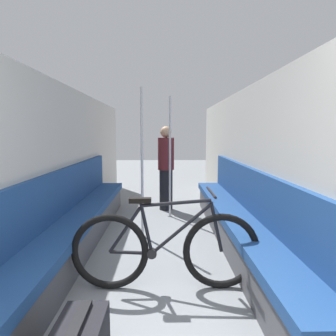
{
  "coord_description": "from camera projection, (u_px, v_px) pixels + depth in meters",
  "views": [
    {
      "loc": [
        0.07,
        -0.83,
        1.45
      ],
      "look_at": [
        0.13,
        3.07,
        0.99
      ],
      "focal_mm": 32.0,
      "sensor_mm": 36.0,
      "label": 1
    }
  ],
  "objects": [
    {
      "name": "bicycle",
      "position": [
        166.0,
        250.0,
        2.76
      ],
      "size": [
        1.74,
        0.46,
        0.92
      ],
      "rotation": [
        0.0,
        0.0,
        0.08
      ],
      "color": "black",
      "rests_on": "ground"
    },
    {
      "name": "grab_pole_far",
      "position": [
        142.0,
        166.0,
        4.08
      ],
      "size": [
        0.08,
        0.08,
        2.05
      ],
      "color": "gray",
      "rests_on": "ground"
    },
    {
      "name": "wall_right",
      "position": [
        260.0,
        166.0,
        3.68
      ],
      "size": [
        0.1,
        8.82,
        2.07
      ],
      "primitive_type": "cube",
      "color": "beige",
      "rests_on": "ground"
    },
    {
      "name": "bench_seat_row_left",
      "position": [
        76.0,
        224.0,
        3.7
      ],
      "size": [
        0.45,
        4.47,
        1.0
      ],
      "color": "#4C4C51",
      "rests_on": "ground"
    },
    {
      "name": "wall_left",
      "position": [
        55.0,
        167.0,
        3.64
      ],
      "size": [
        0.1,
        8.82,
        2.07
      ],
      "primitive_type": "cube",
      "color": "beige",
      "rests_on": "ground"
    },
    {
      "name": "bench_seat_row_right",
      "position": [
        239.0,
        223.0,
        3.73
      ],
      "size": [
        0.45,
        4.47,
        1.0
      ],
      "color": "#4C4C51",
      "rests_on": "ground"
    },
    {
      "name": "passenger_standing",
      "position": [
        166.0,
        167.0,
        5.59
      ],
      "size": [
        0.3,
        0.3,
        1.56
      ],
      "rotation": [
        0.0,
        0.0,
        0.91
      ],
      "color": "black",
      "rests_on": "ground"
    },
    {
      "name": "grab_pole_near",
      "position": [
        170.0,
        159.0,
        5.09
      ],
      "size": [
        0.08,
        0.08,
        2.05
      ],
      "color": "gray",
      "rests_on": "ground"
    }
  ]
}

